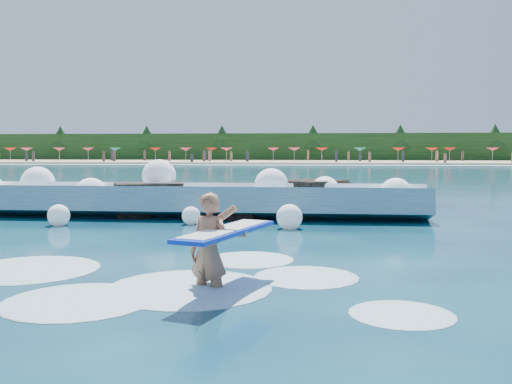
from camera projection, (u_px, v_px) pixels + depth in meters
ground at (179, 253)px, 12.52m from camera, size 200.00×200.00×0.00m
beach at (297, 162)px, 89.85m from camera, size 140.00×20.00×0.40m
wet_band at (295, 165)px, 78.95m from camera, size 140.00×5.00×0.08m
treeline at (299, 148)px, 99.59m from camera, size 140.00×4.00×5.00m
breaking_wave at (181, 202)px, 19.34m from camera, size 16.33×2.62×1.41m
rock_cluster at (223, 202)px, 19.67m from camera, size 8.44×3.28×1.41m
surfer_with_board at (213, 247)px, 9.18m from camera, size 1.36×3.03×1.90m
wave_spray at (164, 189)px, 19.27m from camera, size 14.90×4.38×1.95m
surf_foam at (148, 281)px, 9.82m from camera, size 8.69×5.54×0.14m
beach_umbrellas at (298, 149)px, 91.56m from camera, size 114.10×6.12×0.50m
beachgoers at (319, 156)px, 87.47m from camera, size 101.50×13.57×1.93m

